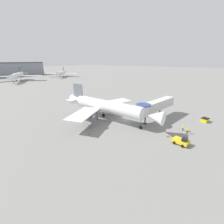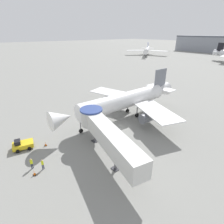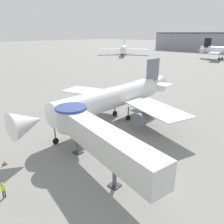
{
  "view_description": "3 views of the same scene",
  "coord_description": "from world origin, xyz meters",
  "px_view_note": "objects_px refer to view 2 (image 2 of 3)",
  "views": [
    {
      "loc": [
        -37.44,
        -21.62,
        17.73
      ],
      "look_at": [
        -5.01,
        1.26,
        3.9
      ],
      "focal_mm": 24.0,
      "sensor_mm": 36.0,
      "label": 1
    },
    {
      "loc": [
        24.92,
        -20.72,
        18.67
      ],
      "look_at": [
        -0.34,
        -0.85,
        3.94
      ],
      "focal_mm": 28.0,
      "sensor_mm": 36.0,
      "label": 2
    },
    {
      "loc": [
        21.94,
        -21.67,
        15.03
      ],
      "look_at": [
        -1.26,
        3.19,
        2.67
      ],
      "focal_mm": 35.0,
      "sensor_mm": 36.0,
      "label": 3
    }
  ],
  "objects_px": {
    "background_jet_blue_tail": "(147,50)",
    "pushback_tug_yellow": "(22,145)",
    "traffic_cone_port_wing": "(93,106)",
    "ground_crew_marshaller": "(42,164)",
    "traffic_cone_apron_front": "(34,173)",
    "traffic_cone_near_nose": "(45,144)",
    "main_airplane": "(126,100)",
    "jet_bridge": "(104,131)",
    "ground_crew_wing_walker": "(31,163)"
  },
  "relations": [
    {
      "from": "main_airplane",
      "to": "ground_crew_wing_walker",
      "type": "distance_m",
      "value": 23.4
    },
    {
      "from": "traffic_cone_apron_front",
      "to": "pushback_tug_yellow",
      "type": "bearing_deg",
      "value": 177.4
    },
    {
      "from": "background_jet_blue_tail",
      "to": "pushback_tug_yellow",
      "type": "bearing_deg",
      "value": -95.14
    },
    {
      "from": "ground_crew_marshaller",
      "to": "traffic_cone_apron_front",
      "type": "bearing_deg",
      "value": 29.3
    },
    {
      "from": "jet_bridge",
      "to": "traffic_cone_near_nose",
      "type": "distance_m",
      "value": 11.76
    },
    {
      "from": "main_airplane",
      "to": "traffic_cone_port_wing",
      "type": "distance_m",
      "value": 11.45
    },
    {
      "from": "traffic_cone_near_nose",
      "to": "ground_crew_marshaller",
      "type": "bearing_deg",
      "value": -22.13
    },
    {
      "from": "ground_crew_wing_walker",
      "to": "background_jet_blue_tail",
      "type": "distance_m",
      "value": 145.98
    },
    {
      "from": "traffic_cone_port_wing",
      "to": "background_jet_blue_tail",
      "type": "bearing_deg",
      "value": 124.7
    },
    {
      "from": "traffic_cone_apron_front",
      "to": "ground_crew_wing_walker",
      "type": "relative_size",
      "value": 0.41
    },
    {
      "from": "ground_crew_marshaller",
      "to": "main_airplane",
      "type": "bearing_deg",
      "value": -153.61
    },
    {
      "from": "jet_bridge",
      "to": "traffic_cone_apron_front",
      "type": "height_order",
      "value": "jet_bridge"
    },
    {
      "from": "pushback_tug_yellow",
      "to": "ground_crew_wing_walker",
      "type": "height_order",
      "value": "ground_crew_wing_walker"
    },
    {
      "from": "traffic_cone_apron_front",
      "to": "background_jet_blue_tail",
      "type": "bearing_deg",
      "value": 125.44
    },
    {
      "from": "pushback_tug_yellow",
      "to": "background_jet_blue_tail",
      "type": "xyz_separation_m",
      "value": [
        -77.37,
        119.42,
        3.79
      ]
    },
    {
      "from": "jet_bridge",
      "to": "traffic_cone_near_nose",
      "type": "bearing_deg",
      "value": -129.55
    },
    {
      "from": "traffic_cone_port_wing",
      "to": "ground_crew_marshaller",
      "type": "height_order",
      "value": "ground_crew_marshaller"
    },
    {
      "from": "ground_crew_wing_walker",
      "to": "background_jet_blue_tail",
      "type": "height_order",
      "value": "background_jet_blue_tail"
    },
    {
      "from": "jet_bridge",
      "to": "traffic_cone_apron_front",
      "type": "xyz_separation_m",
      "value": [
        -2.42,
        -10.7,
        -4.09
      ]
    },
    {
      "from": "traffic_cone_near_nose",
      "to": "ground_crew_marshaller",
      "type": "xyz_separation_m",
      "value": [
        5.69,
        -2.31,
        0.62
      ]
    },
    {
      "from": "traffic_cone_port_wing",
      "to": "background_jet_blue_tail",
      "type": "height_order",
      "value": "background_jet_blue_tail"
    },
    {
      "from": "traffic_cone_near_nose",
      "to": "traffic_cone_apron_front",
      "type": "height_order",
      "value": "traffic_cone_near_nose"
    },
    {
      "from": "pushback_tug_yellow",
      "to": "traffic_cone_apron_front",
      "type": "bearing_deg",
      "value": 9.84
    },
    {
      "from": "traffic_cone_near_nose",
      "to": "traffic_cone_port_wing",
      "type": "xyz_separation_m",
      "value": [
        -10.21,
        16.54,
        -0.08
      ]
    },
    {
      "from": "ground_crew_marshaller",
      "to": "ground_crew_wing_walker",
      "type": "height_order",
      "value": "ground_crew_wing_walker"
    },
    {
      "from": "main_airplane",
      "to": "ground_crew_wing_walker",
      "type": "xyz_separation_m",
      "value": [
        4.36,
        -22.76,
        -3.23
      ]
    },
    {
      "from": "pushback_tug_yellow",
      "to": "background_jet_blue_tail",
      "type": "distance_m",
      "value": 142.34
    },
    {
      "from": "pushback_tug_yellow",
      "to": "jet_bridge",
      "type": "bearing_deg",
      "value": 57.59
    },
    {
      "from": "traffic_cone_apron_front",
      "to": "background_jet_blue_tail",
      "type": "relative_size",
      "value": 0.02
    },
    {
      "from": "jet_bridge",
      "to": "ground_crew_wing_walker",
      "type": "height_order",
      "value": "jet_bridge"
    },
    {
      "from": "traffic_cone_port_wing",
      "to": "jet_bridge",
      "type": "bearing_deg",
      "value": -27.03
    },
    {
      "from": "pushback_tug_yellow",
      "to": "ground_crew_wing_walker",
      "type": "relative_size",
      "value": 2.07
    },
    {
      "from": "traffic_cone_near_nose",
      "to": "pushback_tug_yellow",
      "type": "bearing_deg",
      "value": -117.32
    },
    {
      "from": "jet_bridge",
      "to": "ground_crew_wing_walker",
      "type": "xyz_separation_m",
      "value": [
        -4.01,
        -10.52,
        -3.41
      ]
    },
    {
      "from": "jet_bridge",
      "to": "background_jet_blue_tail",
      "type": "xyz_separation_m",
      "value": [
        -87.65,
        109.07,
        0.09
      ]
    },
    {
      "from": "traffic_cone_apron_front",
      "to": "background_jet_blue_tail",
      "type": "height_order",
      "value": "background_jet_blue_tail"
    },
    {
      "from": "pushback_tug_yellow",
      "to": "ground_crew_marshaller",
      "type": "xyz_separation_m",
      "value": [
        7.43,
        1.06,
        0.24
      ]
    },
    {
      "from": "main_airplane",
      "to": "ground_crew_marshaller",
      "type": "xyz_separation_m",
      "value": [
        5.51,
        -21.53,
        -3.29
      ]
    },
    {
      "from": "main_airplane",
      "to": "traffic_cone_port_wing",
      "type": "xyz_separation_m",
      "value": [
        -10.39,
        -2.68,
        -3.99
      ]
    },
    {
      "from": "main_airplane",
      "to": "jet_bridge",
      "type": "bearing_deg",
      "value": -55.04
    },
    {
      "from": "traffic_cone_near_nose",
      "to": "jet_bridge",
      "type": "bearing_deg",
      "value": 39.2
    },
    {
      "from": "main_airplane",
      "to": "traffic_cone_near_nose",
      "type": "bearing_deg",
      "value": -89.91
    },
    {
      "from": "traffic_cone_port_wing",
      "to": "ground_crew_wing_walker",
      "type": "distance_m",
      "value": 24.93
    },
    {
      "from": "jet_bridge",
      "to": "pushback_tug_yellow",
      "type": "height_order",
      "value": "jet_bridge"
    },
    {
      "from": "main_airplane",
      "to": "ground_crew_marshaller",
      "type": "relative_size",
      "value": 19.28
    },
    {
      "from": "background_jet_blue_tail",
      "to": "ground_crew_wing_walker",
      "type": "bearing_deg",
      "value": -93.11
    },
    {
      "from": "main_airplane",
      "to": "jet_bridge",
      "type": "height_order",
      "value": "main_airplane"
    },
    {
      "from": "main_airplane",
      "to": "pushback_tug_yellow",
      "type": "height_order",
      "value": "main_airplane"
    },
    {
      "from": "traffic_cone_port_wing",
      "to": "ground_crew_wing_walker",
      "type": "bearing_deg",
      "value": -53.71
    },
    {
      "from": "pushback_tug_yellow",
      "to": "traffic_cone_near_nose",
      "type": "xyz_separation_m",
      "value": [
        1.74,
        3.37,
        -0.39
      ]
    }
  ]
}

